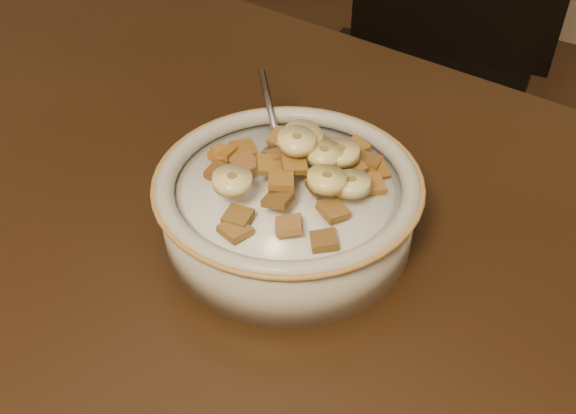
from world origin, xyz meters
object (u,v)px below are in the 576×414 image
Objects in this scene: spoon at (281,159)px; chair at (406,79)px; table at (27,189)px; cereal_bowl at (288,211)px.

chair is at bearing -118.92° from spoon.
table is 6.56× the size of cereal_bowl.
chair is 19.38× the size of spoon.
cereal_bowl is at bearing 90.00° from spoon.
chair is 4.65× the size of cereal_bowl.
table is 27.35× the size of spoon.
cereal_bowl is at bearing -82.36° from chair.
chair reaches higher than table.
chair is (0.04, 0.81, -0.23)m from table.
spoon is (0.20, -0.70, 0.31)m from chair.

